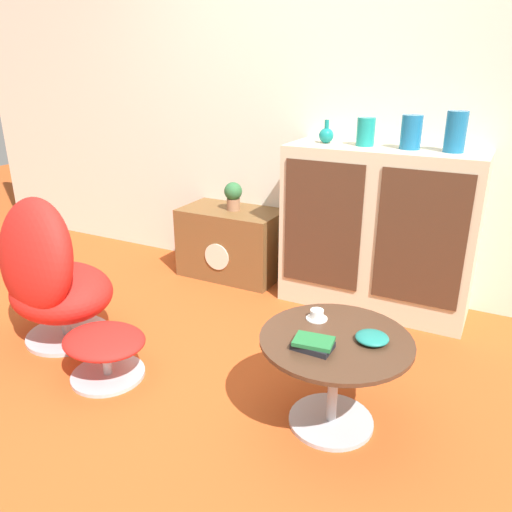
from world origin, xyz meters
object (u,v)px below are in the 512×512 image
at_px(vase_leftmost, 326,135).
at_px(vase_rightmost, 456,132).
at_px(vase_inner_left, 366,132).
at_px(teacup, 317,316).
at_px(tv_console, 232,243).
at_px(coffee_table, 334,364).
at_px(egg_chair, 49,276).
at_px(bowl, 372,338).
at_px(book_stack, 313,344).
at_px(sideboard, 378,230).
at_px(vase_inner_right, 411,132).
at_px(potted_plant, 233,195).
at_px(ottoman, 105,346).

distance_m(vase_leftmost, vase_rightmost, 0.76).
relative_size(vase_leftmost, vase_inner_left, 0.85).
relative_size(vase_inner_left, teacup, 1.74).
relative_size(vase_leftmost, vase_rightmost, 0.63).
xyz_separation_m(tv_console, coffee_table, (1.24, -1.26, 0.05)).
height_order(tv_console, egg_chair, egg_chair).
xyz_separation_m(coffee_table, bowl, (0.14, 0.04, 0.15)).
height_order(vase_rightmost, book_stack, vase_rightmost).
relative_size(sideboard, coffee_table, 1.83).
relative_size(vase_leftmost, book_stack, 0.85).
xyz_separation_m(vase_inner_left, book_stack, (0.23, -1.38, -0.67)).
distance_m(tv_console, vase_inner_right, 1.50).
bearing_deg(potted_plant, ottoman, -86.66).
bearing_deg(book_stack, vase_leftmost, 109.15).
distance_m(coffee_table, bowl, 0.21).
relative_size(egg_chair, vase_inner_right, 4.55).
xyz_separation_m(sideboard, book_stack, (0.10, -1.37, -0.07)).
distance_m(coffee_table, vase_inner_right, 1.50).
height_order(sideboard, teacup, sideboard).
bearing_deg(potted_plant, egg_chair, -107.88).
xyz_separation_m(sideboard, egg_chair, (-1.49, -1.30, -0.11)).
bearing_deg(vase_inner_right, book_stack, -91.52).
bearing_deg(tv_console, book_stack, -49.50).
distance_m(vase_inner_left, vase_inner_right, 0.27).
xyz_separation_m(sideboard, ottoman, (-0.98, -1.44, -0.34)).
height_order(coffee_table, vase_inner_left, vase_inner_left).
height_order(teacup, book_stack, teacup).
bearing_deg(book_stack, potted_plant, 130.00).
relative_size(vase_inner_right, teacup, 2.01).
xyz_separation_m(coffee_table, book_stack, (-0.06, -0.12, 0.15)).
height_order(tv_console, vase_leftmost, vase_leftmost).
height_order(vase_leftmost, vase_inner_left, vase_inner_left).
bearing_deg(bowl, coffee_table, -164.00).
bearing_deg(egg_chair, book_stack, -2.63).
bearing_deg(teacup, potted_plant, 133.48).
distance_m(coffee_table, book_stack, 0.20).
relative_size(ottoman, teacup, 4.52).
height_order(egg_chair, vase_inner_right, vase_inner_right).
height_order(vase_inner_right, book_stack, vase_inner_right).
xyz_separation_m(egg_chair, bowl, (1.78, 0.09, 0.04)).
xyz_separation_m(egg_chair, book_stack, (1.59, -0.07, 0.05)).
distance_m(vase_leftmost, potted_plant, 0.83).
height_order(sideboard, vase_inner_left, vase_inner_left).
height_order(book_stack, bowl, book_stack).
bearing_deg(bowl, book_stack, -140.44).
distance_m(coffee_table, vase_inner_left, 1.52).
relative_size(ottoman, potted_plant, 2.13).
xyz_separation_m(egg_chair, vase_leftmost, (1.11, 1.30, 0.68)).
distance_m(egg_chair, vase_inner_left, 2.01).
xyz_separation_m(sideboard, vase_inner_right, (0.14, 0.00, 0.61)).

